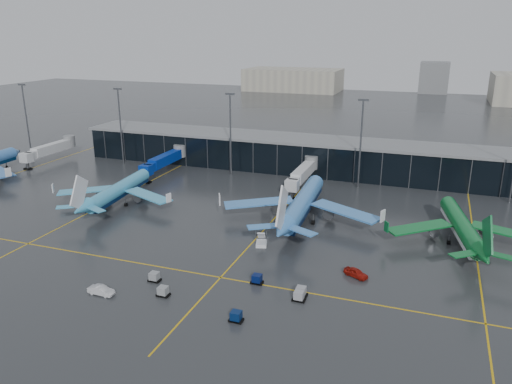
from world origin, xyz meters
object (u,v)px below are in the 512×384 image
(airliner_aer_lingus, at_px, (463,216))
(service_van_white, at_px, (101,290))
(airliner_arkefly, at_px, (118,182))
(airliner_klm_near, at_px, (303,192))
(mobile_airstair, at_px, (261,242))
(baggage_carts, at_px, (234,292))
(service_van_red, at_px, (356,273))

(airliner_aer_lingus, xyz_separation_m, service_van_white, (-58.77, -45.50, -5.13))
(airliner_arkefly, distance_m, airliner_klm_near, 48.56)
(mobile_airstair, bearing_deg, airliner_aer_lingus, 6.43)
(baggage_carts, bearing_deg, service_van_white, -161.07)
(airliner_arkefly, xyz_separation_m, airliner_klm_near, (48.32, 4.68, 1.00))
(airliner_klm_near, bearing_deg, airliner_arkefly, -177.26)
(airliner_aer_lingus, distance_m, service_van_white, 74.50)
(airliner_arkefly, bearing_deg, baggage_carts, -42.13)
(service_van_red, distance_m, service_van_white, 45.69)
(airliner_aer_lingus, xyz_separation_m, mobile_airstair, (-39.64, -16.51, -5.15))
(service_van_white, bearing_deg, baggage_carts, -69.73)
(service_van_red, bearing_deg, airliner_arkefly, 99.93)
(airliner_aer_lingus, bearing_deg, service_van_white, -153.32)
(airliner_klm_near, distance_m, mobile_airstair, 19.11)
(airliner_aer_lingus, relative_size, service_van_red, 8.13)
(airliner_arkefly, xyz_separation_m, service_van_red, (65.24, -20.36, -5.13))
(baggage_carts, xyz_separation_m, mobile_airstair, (-2.61, 21.53, 0.01))
(airliner_arkefly, relative_size, airliner_klm_near, 0.86)
(airliner_aer_lingus, distance_m, mobile_airstair, 43.25)
(service_van_red, bearing_deg, mobile_airstair, 97.84)
(airliner_arkefly, bearing_deg, service_van_white, -64.96)
(baggage_carts, bearing_deg, airliner_klm_near, 87.61)
(service_van_red, height_order, service_van_white, service_van_red)
(mobile_airstair, relative_size, service_van_red, 0.78)
(airliner_klm_near, xyz_separation_m, service_van_white, (-23.38, -46.57, -6.15))
(service_van_white, bearing_deg, airliner_arkefly, 32.11)
(baggage_carts, relative_size, mobile_airstair, 7.79)
(mobile_airstair, bearing_deg, service_van_white, -139.61)
(airliner_aer_lingus, height_order, mobile_airstair, airliner_aer_lingus)
(airliner_klm_near, relative_size, service_van_red, 9.53)
(airliner_klm_near, bearing_deg, service_van_red, -58.75)
(service_van_white, bearing_deg, airliner_aer_lingus, -50.91)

